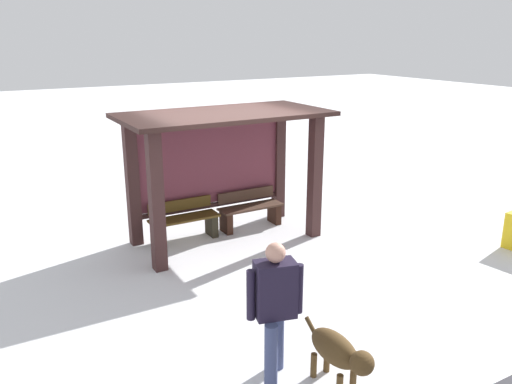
{
  "coord_description": "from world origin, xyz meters",
  "views": [
    {
      "loc": [
        -3.91,
        -7.92,
        3.58
      ],
      "look_at": [
        0.26,
        -0.63,
        1.02
      ],
      "focal_mm": 36.59,
      "sensor_mm": 36.0,
      "label": 1
    }
  ],
  "objects_px": {
    "bus_shelter": "(221,150)",
    "bench_left_inside": "(184,222)",
    "bench_center_inside": "(250,211)",
    "person_walking": "(275,302)",
    "dog": "(338,352)"
  },
  "relations": [
    {
      "from": "person_walking",
      "to": "bus_shelter",
      "type": "bearing_deg",
      "value": 71.46
    },
    {
      "from": "bench_center_inside",
      "to": "person_walking",
      "type": "xyz_separation_m",
      "value": [
        -2.02,
        -4.17,
        0.59
      ]
    },
    {
      "from": "bench_left_inside",
      "to": "bench_center_inside",
      "type": "height_order",
      "value": "bench_left_inside"
    },
    {
      "from": "bench_left_inside",
      "to": "bus_shelter",
      "type": "bearing_deg",
      "value": -13.35
    },
    {
      "from": "bench_center_inside",
      "to": "bench_left_inside",
      "type": "bearing_deg",
      "value": -179.95
    },
    {
      "from": "bus_shelter",
      "to": "bench_center_inside",
      "type": "bearing_deg",
      "value": 13.46
    },
    {
      "from": "bus_shelter",
      "to": "person_walking",
      "type": "relative_size",
      "value": 2.25
    },
    {
      "from": "bench_left_inside",
      "to": "dog",
      "type": "height_order",
      "value": "bench_left_inside"
    },
    {
      "from": "bench_center_inside",
      "to": "person_walking",
      "type": "distance_m",
      "value": 4.68
    },
    {
      "from": "bench_center_inside",
      "to": "dog",
      "type": "xyz_separation_m",
      "value": [
        -1.54,
        -4.64,
        0.11
      ]
    },
    {
      "from": "bus_shelter",
      "to": "bench_left_inside",
      "type": "height_order",
      "value": "bus_shelter"
    },
    {
      "from": "bus_shelter",
      "to": "dog",
      "type": "height_order",
      "value": "bus_shelter"
    },
    {
      "from": "bench_center_inside",
      "to": "person_walking",
      "type": "bearing_deg",
      "value": -115.87
    },
    {
      "from": "person_walking",
      "to": "dog",
      "type": "height_order",
      "value": "person_walking"
    },
    {
      "from": "bench_left_inside",
      "to": "person_walking",
      "type": "bearing_deg",
      "value": -99.07
    }
  ]
}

